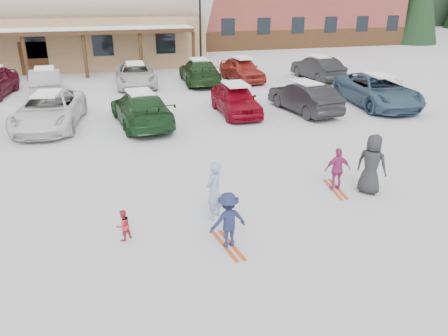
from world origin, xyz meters
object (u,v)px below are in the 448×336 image
object	(u,v)px
lamp_post	(200,13)
parked_car_13	(318,68)
parked_car_6	(377,90)
adult_skier	(214,191)
parked_car_12	(242,69)
parked_car_4	(236,99)
bystander_dark	(372,164)
parked_car_11	(199,71)
parked_car_9	(46,82)
parked_car_3	(141,109)
parked_car_5	(304,97)
parked_car_2	(49,110)
child_navy	(228,220)
child_magenta	(337,169)
day_lodge	(7,11)
toddler_red	(123,225)
parked_car_10	(136,75)

from	to	relation	value
lamp_post	parked_car_13	size ratio (longest dim) A/B	1.55
lamp_post	parked_car_6	xyz separation A→B (m)	(5.99, -13.69, -3.10)
adult_skier	parked_car_12	world-z (taller)	adult_skier
parked_car_4	parked_car_6	world-z (taller)	parked_car_6
bystander_dark	parked_car_11	distance (m)	16.75
lamp_post	parked_car_9	distance (m)	12.66
adult_skier	parked_car_3	bearing A→B (deg)	-125.95
lamp_post	parked_car_5	xyz separation A→B (m)	(1.92, -13.87, -3.16)
parked_car_12	lamp_post	bearing A→B (deg)	96.37
bystander_dark	parked_car_2	size ratio (longest dim) A/B	0.33
child_navy	bystander_dark	xyz separation A→B (m)	(4.73, 1.67, 0.21)
child_magenta	parked_car_3	xyz separation A→B (m)	(-4.86, 8.19, 0.08)
parked_car_3	parked_car_9	world-z (taller)	parked_car_9
day_lodge	parked_car_11	xyz separation A→B (m)	(12.19, -10.83, -3.20)
parked_car_11	parked_car_12	xyz separation A→B (m)	(2.77, 0.04, -0.00)
parked_car_4	parked_car_13	xyz separation A→B (m)	(7.54, 6.61, 0.02)
bystander_dark	parked_car_5	world-z (taller)	bystander_dark
day_lodge	parked_car_11	size ratio (longest dim) A/B	5.72
child_navy	parked_car_3	bearing A→B (deg)	-93.36
lamp_post	parked_car_2	bearing A→B (deg)	-125.93
parked_car_4	parked_car_5	size ratio (longest dim) A/B	0.96
child_magenta	parked_car_11	bearing A→B (deg)	-80.75
toddler_red	child_navy	xyz separation A→B (m)	(2.29, -0.92, 0.29)
day_lodge	child_magenta	bearing A→B (deg)	-64.94
day_lodge	parked_car_6	distance (m)	27.23
adult_skier	parked_car_3	size ratio (longest dim) A/B	0.31
toddler_red	parked_car_6	distance (m)	16.26
toddler_red	parked_car_4	bearing A→B (deg)	-153.93
parked_car_3	parked_car_11	world-z (taller)	parked_car_11
parked_car_10	child_navy	bearing A→B (deg)	-86.85
toddler_red	parked_car_10	xyz separation A→B (m)	(1.81, 17.60, 0.31)
child_navy	parked_car_4	xyz separation A→B (m)	(3.49, 10.94, 0.04)
child_navy	parked_car_11	xyz separation A→B (m)	(3.41, 18.37, 0.07)
parked_car_3	parked_car_4	size ratio (longest dim) A/B	1.19
parked_car_5	parked_car_13	xyz separation A→B (m)	(4.30, 7.18, 0.02)
adult_skier	parked_car_10	world-z (taller)	adult_skier
parked_car_2	parked_car_13	bearing A→B (deg)	29.81
parked_car_12	parked_car_4	bearing A→B (deg)	-116.58
parked_car_11	parked_car_4	bearing A→B (deg)	93.23
adult_skier	child_navy	world-z (taller)	adult_skier
adult_skier	toddler_red	bearing A→B (deg)	-31.07
parked_car_5	child_magenta	bearing A→B (deg)	62.24
adult_skier	parked_car_6	world-z (taller)	adult_skier
child_magenta	parked_car_5	bearing A→B (deg)	-101.36
child_navy	bystander_dark	world-z (taller)	bystander_dark
parked_car_5	parked_car_9	bearing A→B (deg)	-39.32
child_navy	parked_car_13	xyz separation A→B (m)	(11.04, 17.55, 0.06)
child_navy	parked_car_2	size ratio (longest dim) A/B	0.26
parked_car_4	parked_car_9	distance (m)	11.12
child_navy	parked_car_6	xyz separation A→B (m)	(10.81, 10.54, 0.10)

